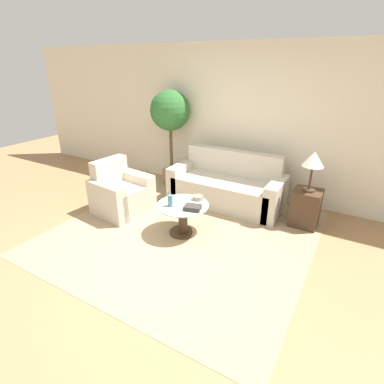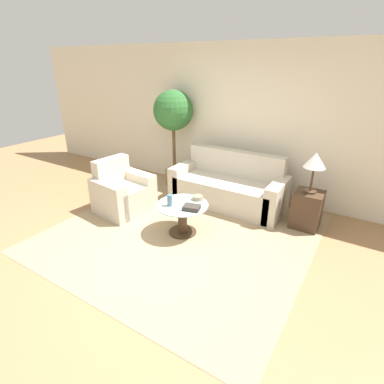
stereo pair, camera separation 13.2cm
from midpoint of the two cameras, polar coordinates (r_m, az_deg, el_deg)
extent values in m
plane|color=#9E754C|center=(3.89, -8.72, -12.68)|extent=(14.00, 14.00, 0.00)
cube|color=beige|center=(5.48, 7.89, 13.08)|extent=(10.00, 0.06, 2.60)
cube|color=tan|center=(4.39, -2.52, -7.69)|extent=(3.49, 3.36, 0.01)
cube|color=beige|center=(5.16, 5.63, 0.00)|extent=(1.73, 0.79, 0.45)
cube|color=beige|center=(5.34, 7.10, 3.29)|extent=(1.73, 0.18, 0.89)
cube|color=beige|center=(5.51, -2.49, 2.48)|extent=(0.20, 0.79, 0.59)
cube|color=beige|center=(4.87, 14.89, -1.28)|extent=(0.20, 0.79, 0.59)
cube|color=beige|center=(5.02, -13.74, -1.30)|extent=(0.79, 0.70, 0.45)
cube|color=beige|center=(5.14, -15.92, 1.52)|extent=(0.25, 0.63, 0.85)
cube|color=beige|center=(4.82, -16.60, -1.76)|extent=(0.74, 0.28, 0.59)
cube|color=beige|center=(5.17, -11.23, 0.56)|extent=(0.74, 0.28, 0.59)
cylinder|color=#422D1E|center=(4.38, -2.52, -7.63)|extent=(0.40, 0.40, 0.02)
cylinder|color=#422D1E|center=(4.28, -2.57, -5.24)|extent=(0.13, 0.13, 0.44)
cylinder|color=#B2C6C6|center=(4.18, -2.63, -2.51)|extent=(0.73, 0.73, 0.02)
cube|color=#422D1E|center=(4.75, 20.07, -2.86)|extent=(0.40, 0.40, 0.56)
cylinder|color=#422D1E|center=(4.63, 20.56, 0.39)|extent=(0.18, 0.18, 0.02)
cylinder|color=#422D1E|center=(4.57, 20.89, 2.54)|extent=(0.03, 0.03, 0.35)
cone|color=white|center=(4.48, 21.41, 5.88)|extent=(0.30, 0.30, 0.21)
cylinder|color=#93704C|center=(6.06, -4.47, 2.95)|extent=(0.38, 0.38, 0.30)
cylinder|color=brown|center=(5.87, -4.66, 8.66)|extent=(0.06, 0.06, 0.95)
sphere|color=#2D662D|center=(5.74, -4.89, 15.22)|extent=(0.74, 0.74, 0.74)
cylinder|color=slate|center=(4.10, -5.08, -1.66)|extent=(0.07, 0.07, 0.16)
cylinder|color=gray|center=(4.30, 0.26, -1.09)|extent=(0.15, 0.15, 0.06)
cube|color=#38332D|center=(4.01, -0.83, -3.00)|extent=(0.25, 0.21, 0.06)
camera|label=1|loc=(0.07, -90.87, -0.38)|focal=28.00mm
camera|label=2|loc=(0.07, 89.13, 0.38)|focal=28.00mm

